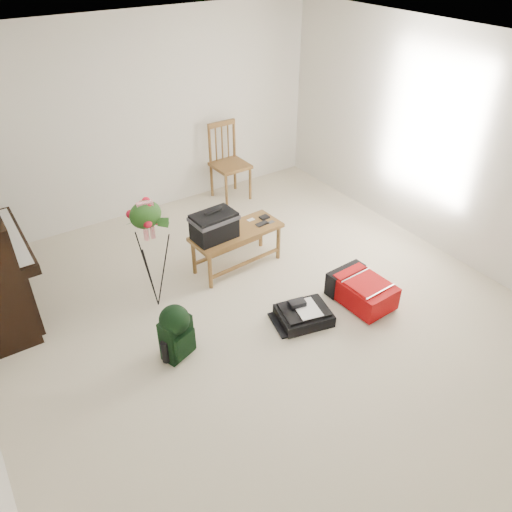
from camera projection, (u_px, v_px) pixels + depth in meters
floor at (262, 318)px, 5.03m from camera, size 5.00×5.50×0.01m
ceiling at (265, 58)px, 3.61m from camera, size 5.00×5.50×0.01m
wall_back at (139, 119)px, 6.21m from camera, size 5.00×0.04×2.50m
wall_right at (452, 148)px, 5.46m from camera, size 0.04×5.50×2.50m
bench at (221, 227)px, 5.39m from camera, size 1.07×0.48×0.80m
dining_chair at (229, 163)px, 6.91m from camera, size 0.47×0.47×1.06m
red_suitcase at (359, 288)px, 5.19m from camera, size 0.46×0.66×0.28m
black_duffel at (304, 314)px, 4.95m from camera, size 0.58×0.51×0.21m
green_backpack at (176, 330)px, 4.43m from camera, size 0.32×0.30×0.56m
flower_stand at (151, 256)px, 4.85m from camera, size 0.46×0.46×1.25m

